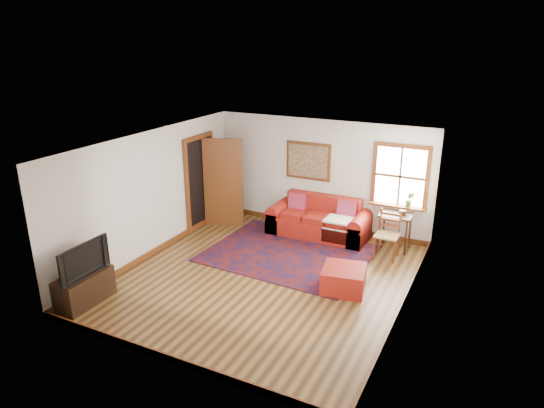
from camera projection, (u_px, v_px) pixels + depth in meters
The scene contains 13 objects.
ground at pixel (265, 278), 8.90m from camera, with size 5.50×5.50×0.00m, color #412711.
room_envelope at pixel (265, 192), 8.37m from camera, with size 5.04×5.54×2.52m.
window at pixel (401, 183), 10.00m from camera, with size 1.18×0.20×1.38m.
doorway at pixel (214, 181), 10.98m from camera, with size 0.89×1.08×2.14m.
framed_artwork at pixel (308, 161), 10.81m from camera, with size 1.05×0.07×0.85m.
persian_rug at pixel (288, 253), 9.87m from camera, with size 3.15×2.52×0.02m, color #54110C.
red_leather_sofa at pixel (319, 223), 10.70m from camera, with size 2.19×0.90×0.86m.
red_ottoman at pixel (344, 279), 8.42m from camera, with size 0.72×0.72×0.41m, color maroon.
side_table at pixel (396, 220), 9.88m from camera, with size 0.64×0.48×0.77m.
ladder_back_chair at pixel (388, 232), 9.58m from camera, with size 0.45×0.43×0.96m.
media_cabinet at pixel (85, 288), 7.99m from camera, with size 0.43×0.97×0.53m, color black.
television at pixel (80, 259), 7.78m from camera, with size 1.00×0.13×0.57m, color black.
candle_hurricane at pixel (103, 260), 8.20m from camera, with size 0.12×0.12×0.18m.
Camera 1 is at (3.64, -7.06, 4.24)m, focal length 32.00 mm.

